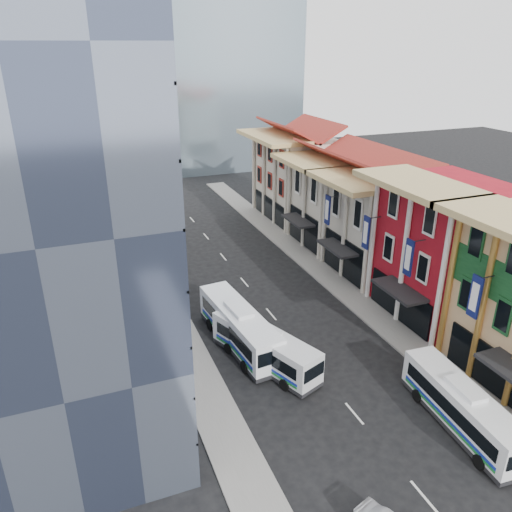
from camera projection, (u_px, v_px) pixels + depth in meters
name	position (u px, v px, depth m)	size (l,w,h in m)	color
ground	(436.00, 511.00, 25.92)	(200.00, 200.00, 0.00)	black
sidewalk_right	(353.00, 297.00, 47.57)	(3.00, 90.00, 0.15)	slate
sidewalk_left	(178.00, 332.00, 41.87)	(3.00, 90.00, 0.15)	slate
shophouse_red	(445.00, 251.00, 42.80)	(8.00, 10.00, 12.00)	#A2121D
shophouse_cream_near	(380.00, 227.00, 51.32)	(8.00, 9.00, 10.00)	beige
shophouse_cream_mid	(336.00, 203.00, 59.03)	(8.00, 9.00, 10.00)	beige
shophouse_cream_far	(298.00, 178.00, 67.82)	(8.00, 12.00, 11.00)	beige
office_tower	(38.00, 174.00, 30.58)	(12.00, 26.00, 30.00)	#3D4761
office_block_far	(63.00, 198.00, 53.75)	(10.00, 18.00, 14.00)	gray
bus_left_near	(265.00, 346.00, 37.21)	(2.30, 9.81, 3.15)	silver
bus_left_far	(239.00, 326.00, 39.56)	(2.54, 10.84, 3.48)	white
bus_right	(462.00, 407.00, 31.06)	(2.28, 9.73, 3.12)	white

